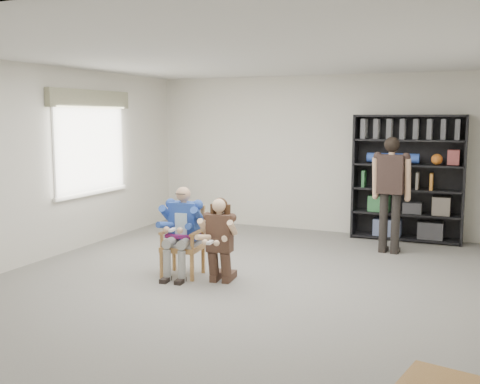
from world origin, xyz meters
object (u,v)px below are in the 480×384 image
at_px(bookshelf, 408,178).
at_px(standing_man, 390,196).
at_px(kneeling_woman, 219,241).
at_px(seated_man, 182,231).
at_px(armchair, 183,242).

bearing_deg(bookshelf, standing_man, -97.18).
distance_m(kneeling_woman, bookshelf, 3.97).
height_order(kneeling_woman, standing_man, standing_man).
distance_m(seated_man, bookshelf, 4.16).
xyz_separation_m(armchair, standing_man, (2.30, 2.32, 0.43)).
bearing_deg(kneeling_woman, bookshelf, 56.16).
relative_size(armchair, bookshelf, 0.43).
height_order(armchair, standing_man, standing_man).
bearing_deg(bookshelf, seated_man, -125.90).
relative_size(armchair, standing_man, 0.52).
bearing_deg(standing_man, kneeling_woman, -119.50).
relative_size(armchair, kneeling_woman, 0.84).
bearing_deg(kneeling_woman, armchair, 162.48).
xyz_separation_m(seated_man, standing_man, (2.30, 2.32, 0.29)).
bearing_deg(bookshelf, armchair, -125.90).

